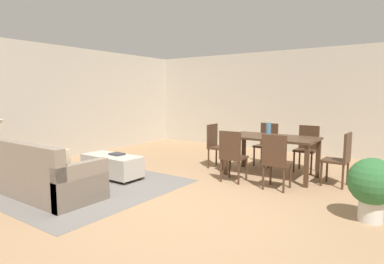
{
  "coord_description": "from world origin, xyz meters",
  "views": [
    {
      "loc": [
        2.57,
        -3.48,
        1.57
      ],
      "look_at": [
        -0.9,
        1.46,
        0.84
      ],
      "focal_mm": 29.85,
      "sensor_mm": 36.0,
      "label": 1
    }
  ],
  "objects": [
    {
      "name": "couch",
      "position": [
        -2.15,
        -0.88,
        0.3
      ],
      "size": [
        2.1,
        0.85,
        0.86
      ],
      "color": "gray",
      "rests_on": "ground_plane"
    },
    {
      "name": "wall_back",
      "position": [
        0.0,
        5.0,
        1.35
      ],
      "size": [
        9.0,
        0.12,
        2.7
      ],
      "primitive_type": "cube",
      "color": "#BCB2A0",
      "rests_on": "ground_plane"
    },
    {
      "name": "dining_chair_head_west",
      "position": [
        -0.85,
        2.28,
        0.52
      ],
      "size": [
        0.41,
        0.41,
        0.92
      ],
      "color": "#422B1C",
      "rests_on": "ground_plane"
    },
    {
      "name": "vase_centerpiece",
      "position": [
        0.29,
        2.31,
        0.89
      ],
      "size": [
        0.1,
        0.1,
        0.25
      ],
      "primitive_type": "cylinder",
      "color": "slate",
      "rests_on": "dining_table"
    },
    {
      "name": "ottoman_table",
      "position": [
        -1.99,
        0.42,
        0.24
      ],
      "size": [
        1.18,
        0.52,
        0.43
      ],
      "color": "#B7AD9E",
      "rests_on": "ground_plane"
    },
    {
      "name": "dining_chair_far_right",
      "position": [
        0.82,
        3.07,
        0.52
      ],
      "size": [
        0.41,
        0.41,
        0.92
      ],
      "color": "#422B1C",
      "rests_on": "ground_plane"
    },
    {
      "name": "dining_chair_near_right",
      "position": [
        0.77,
        1.44,
        0.52
      ],
      "size": [
        0.41,
        0.41,
        0.92
      ],
      "color": "#422B1C",
      "rests_on": "ground_plane"
    },
    {
      "name": "area_rug",
      "position": [
        -2.07,
        -0.21,
        0.0
      ],
      "size": [
        3.0,
        2.8,
        0.01
      ],
      "primitive_type": "cube",
      "color": "slate",
      "rests_on": "ground_plane"
    },
    {
      "name": "dining_chair_near_left",
      "position": [
        -0.03,
        1.45,
        0.52
      ],
      "size": [
        0.42,
        0.42,
        0.92
      ],
      "color": "#422B1C",
      "rests_on": "ground_plane"
    },
    {
      "name": "dining_table",
      "position": [
        0.38,
        2.27,
        0.67
      ],
      "size": [
        1.65,
        0.9,
        0.76
      ],
      "color": "#422B1C",
      "rests_on": "ground_plane"
    },
    {
      "name": "potted_plant",
      "position": [
        2.2,
        0.87,
        0.47
      ],
      "size": [
        0.58,
        0.58,
        0.79
      ],
      "color": "beige",
      "rests_on": "ground_plane"
    },
    {
      "name": "dining_chair_head_east",
      "position": [
        1.59,
        2.27,
        0.52
      ],
      "size": [
        0.42,
        0.42,
        0.92
      ],
      "color": "#422B1C",
      "rests_on": "ground_plane"
    },
    {
      "name": "book_on_ottoman",
      "position": [
        -1.93,
        0.5,
        0.45
      ],
      "size": [
        0.27,
        0.21,
        0.03
      ],
      "primitive_type": "cube",
      "rotation": [
        0.0,
        0.0,
        -0.06
      ],
      "color": "#333338",
      "rests_on": "ottoman_table"
    },
    {
      "name": "ground_plane",
      "position": [
        0.0,
        0.0,
        0.0
      ],
      "size": [
        10.8,
        10.8,
        0.0
      ],
      "primitive_type": "plane",
      "color": "#9E7A56"
    },
    {
      "name": "wall_left",
      "position": [
        -4.5,
        0.5,
        1.35
      ],
      "size": [
        0.12,
        11.0,
        2.7
      ],
      "primitive_type": "cube",
      "color": "#BCB2A0",
      "rests_on": "ground_plane"
    },
    {
      "name": "dining_chair_far_left",
      "position": [
        -0.05,
        3.09,
        0.52
      ],
      "size": [
        0.43,
        0.43,
        0.92
      ],
      "color": "#422B1C",
      "rests_on": "ground_plane"
    }
  ]
}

